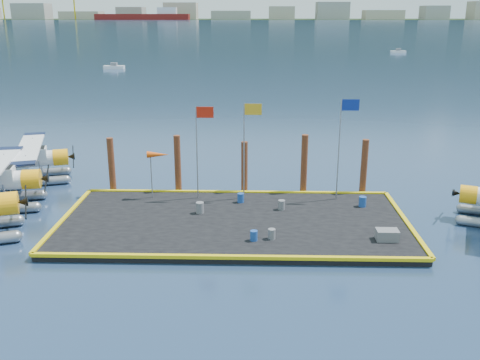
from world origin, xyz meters
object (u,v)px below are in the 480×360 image
Objects in this scene: piling_2 at (244,169)px; flagpole_blue at (343,135)px; drum_5 at (241,198)px; piling_4 at (364,169)px; drum_4 at (363,202)px; piling_0 at (112,167)px; windsock at (158,156)px; drum_0 at (200,208)px; flagpole_red at (200,138)px; seaplane_c at (25,162)px; drum_1 at (272,234)px; drum_2 at (281,205)px; piling_3 at (304,166)px; flagpole_yellow at (247,137)px; crate at (387,235)px; drum_3 at (254,236)px; piling_1 at (178,166)px.

flagpole_blue is at bearing -14.48° from piling_2.
drum_5 is 8.63m from piling_4.
piling_0 reaches higher than drum_4.
piling_4 is (13.53, 1.60, -1.23)m from windsock.
drum_0 is at bearing -140.44° from drum_5.
flagpole_blue reaches higher than flagpole_red.
piling_2 is (-7.44, 2.94, 1.18)m from drum_4.
seaplane_c reaches higher than drum_4.
drum_1 is at bearing -125.07° from flagpole_blue.
drum_4 is at bearing -7.45° from flagpole_red.
seaplane_c reaches higher than drum_2.
piling_3 is at bearing 0.00° from piling_0.
flagpole_yellow is at bearing 136.64° from drum_2.
crate is 10.67m from flagpole_yellow.
windsock is at bearing 171.67° from drum_5.
flagpole_blue reaches higher than windsock.
drum_5 is at bearing -94.51° from piling_2.
crate is at bearing 48.55° from seaplane_c.
flagpole_red is (-10.56, 6.49, 3.70)m from crate.
flagpole_yellow reaches higher than drum_5.
seaplane_c is 24.25m from piling_4.
drum_5 reaches higher than drum_3.
drum_1 is 7.78m from drum_4.
drum_3 is (-0.95, -0.24, -0.00)m from drum_1.
flagpole_red is 1.58× the size of piling_2.
drum_3 is 0.18× the size of windsock.
seaplane_c is at bearing 166.64° from drum_4.
piling_2 is 4.01m from piling_3.
piling_0 is at bearing 164.88° from drum_5.
drum_3 is 11.19m from piling_4.
seaplane_c is 14.64× the size of drum_0.
drum_5 is 0.09× the size of flagpole_blue.
seaplane_c is at bearing 155.77° from crate.
drum_0 is 0.17× the size of piling_0.
piling_3 reaches higher than seaplane_c.
piling_4 is (10.60, 4.37, 1.26)m from drum_0.
piling_4 is at bearing 16.22° from drum_5.
drum_5 is at bearing -28.91° from piling_1.
seaplane_c is at bearing 169.20° from flagpole_blue.
drum_3 is at bearing -131.28° from piling_4.
piling_4 is (5.64, 3.63, 1.30)m from drum_2.
drum_3 is (-1.69, -4.71, -0.02)m from drum_2.
flagpole_yellow reaches higher than drum_4.
drum_2 is at bearing -14.47° from windsock.
piling_2 reaches higher than drum_3.
flagpole_red is 3.28m from piling_1.
piling_3 is (6.60, 4.37, 1.41)m from drum_0.
piling_2 is (4.50, 0.00, -0.20)m from piling_1.
drum_1 is 0.94× the size of drum_2.
drum_4 is at bearing 93.61° from crate.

